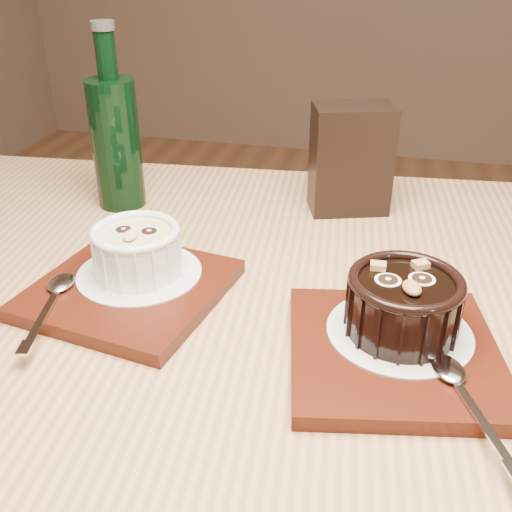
{
  "coord_description": "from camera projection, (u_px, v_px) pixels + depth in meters",
  "views": [
    {
      "loc": [
        -0.03,
        -0.62,
        1.09
      ],
      "look_at": [
        -0.14,
        -0.15,
        0.81
      ],
      "focal_mm": 42.0,
      "sensor_mm": 36.0,
      "label": 1
    }
  ],
  "objects": [
    {
      "name": "doily_right",
      "position": [
        399.0,
        332.0,
        0.54
      ],
      "size": [
        0.13,
        0.13,
        0.0
      ],
      "primitive_type": "cylinder",
      "color": "silver",
      "rests_on": "tray_right"
    },
    {
      "name": "green_bottle",
      "position": [
        116.0,
        139.0,
        0.78
      ],
      "size": [
        0.06,
        0.06,
        0.24
      ],
      "color": "black",
      "rests_on": "table"
    },
    {
      "name": "ramekin_dark",
      "position": [
        403.0,
        302.0,
        0.52
      ],
      "size": [
        0.1,
        0.1,
        0.06
      ],
      "rotation": [
        0.0,
        0.0,
        0.3
      ],
      "color": "black",
      "rests_on": "doily_right"
    },
    {
      "name": "table",
      "position": [
        257.0,
        390.0,
        0.63
      ],
      "size": [
        1.27,
        0.91,
        0.75
      ],
      "rotation": [
        0.0,
        0.0,
        0.09
      ],
      "color": "#9A6C43",
      "rests_on": "ground"
    },
    {
      "name": "doily_left",
      "position": [
        140.0,
        273.0,
        0.63
      ],
      "size": [
        0.13,
        0.13,
        0.0
      ],
      "primitive_type": "cylinder",
      "color": "silver",
      "rests_on": "tray_left"
    },
    {
      "name": "tray_right",
      "position": [
        394.0,
        353.0,
        0.52
      ],
      "size": [
        0.21,
        0.21,
        0.01
      ],
      "primitive_type": "cube",
      "rotation": [
        0.0,
        0.0,
        0.19
      ],
      "color": "#42160B",
      "rests_on": "table"
    },
    {
      "name": "tray_left",
      "position": [
        130.0,
        289.0,
        0.61
      ],
      "size": [
        0.21,
        0.21,
        0.01
      ],
      "primitive_type": "cube",
      "rotation": [
        0.0,
        0.0,
        -0.17
      ],
      "color": "#42160B",
      "rests_on": "table"
    },
    {
      "name": "condiment_stand",
      "position": [
        351.0,
        159.0,
        0.77
      ],
      "size": [
        0.11,
        0.09,
        0.14
      ],
      "primitive_type": "cube",
      "rotation": [
        0.0,
        0.0,
        0.32
      ],
      "color": "black",
      "rests_on": "table"
    },
    {
      "name": "ramekin_white",
      "position": [
        137.0,
        249.0,
        0.61
      ],
      "size": [
        0.09,
        0.09,
        0.05
      ],
      "rotation": [
        0.0,
        0.0,
        0.09
      ],
      "color": "white",
      "rests_on": "doily_left"
    },
    {
      "name": "spoon_left",
      "position": [
        50.0,
        302.0,
        0.57
      ],
      "size": [
        0.06,
        0.14,
        0.01
      ],
      "primitive_type": null,
      "rotation": [
        0.0,
        0.0,
        0.22
      ],
      "color": "white",
      "rests_on": "tray_left"
    },
    {
      "name": "spoon_right",
      "position": [
        468.0,
        398.0,
        0.46
      ],
      "size": [
        0.07,
        0.13,
        0.01
      ],
      "primitive_type": null,
      "rotation": [
        0.0,
        0.0,
        0.39
      ],
      "color": "white",
      "rests_on": "tray_right"
    }
  ]
}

